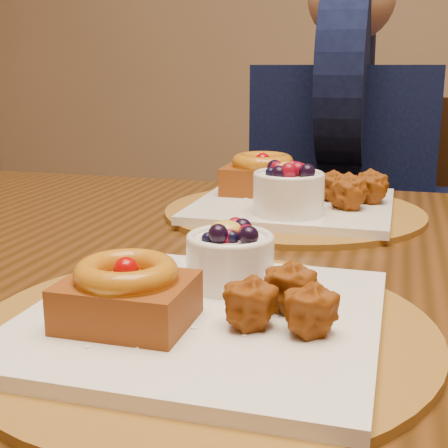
# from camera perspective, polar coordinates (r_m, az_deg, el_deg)

# --- Properties ---
(dining_table) EXTENTS (1.60, 0.90, 0.76)m
(dining_table) POSITION_cam_1_polar(r_m,az_deg,el_deg) (0.75, 3.36, -8.71)
(dining_table) COLOR #331D09
(dining_table) RESTS_ON ground
(place_setting_near) EXTENTS (0.38, 0.38, 0.08)m
(place_setting_near) POSITION_cam_1_polar(r_m,az_deg,el_deg) (0.51, -1.96, -7.66)
(place_setting_near) COLOR brown
(place_setting_near) RESTS_ON dining_table
(place_setting_far) EXTENTS (0.38, 0.38, 0.09)m
(place_setting_far) POSITION_cam_1_polar(r_m,az_deg,el_deg) (0.92, 6.16, 2.48)
(place_setting_far) COLOR brown
(place_setting_far) RESTS_ON dining_table
(chair_far) EXTENTS (0.53, 0.53, 0.90)m
(chair_far) POSITION_cam_1_polar(r_m,az_deg,el_deg) (1.41, 17.95, -5.82)
(chair_far) COLOR black
(chair_far) RESTS_ON ground
(diner) EXTENTS (0.46, 0.46, 0.75)m
(diner) POSITION_cam_1_polar(r_m,az_deg,el_deg) (1.35, 10.92, 6.86)
(diner) COLOR black
(diner) RESTS_ON ground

